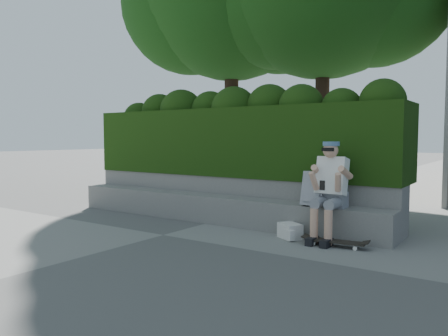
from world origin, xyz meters
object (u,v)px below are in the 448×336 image
Objects in this scene: person at (330,187)px; backpack_plaid at (315,189)px; backpack_ground at (290,231)px; skateboard at (335,242)px.

person reaches higher than backpack_plaid.
person is 2.81× the size of backpack_plaid.
backpack_plaid is 1.47× the size of backpack_ground.
backpack_ground is (-0.51, -0.21, -0.64)m from person.
backpack_plaid is (-0.26, 0.08, -0.06)m from person.
skateboard is 0.86m from backpack_plaid.
person is at bearing -12.96° from backpack_plaid.
backpack_ground is at bearing -157.90° from person.
person is 1.74× the size of skateboard.
backpack_ground is (-0.70, 0.09, 0.04)m from skateboard.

